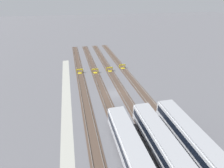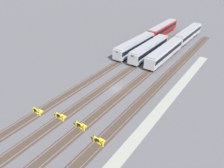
{
  "view_description": "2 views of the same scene",
  "coord_description": "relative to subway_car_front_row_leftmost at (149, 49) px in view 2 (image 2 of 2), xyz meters",
  "views": [
    {
      "loc": [
        34.29,
        -8.74,
        20.39
      ],
      "look_at": [
        -1.63,
        -0.0,
        1.8
      ],
      "focal_mm": 28.0,
      "sensor_mm": 36.0,
      "label": 1
    },
    {
      "loc": [
        -32.72,
        -21.96,
        24.73
      ],
      "look_at": [
        -1.63,
        -0.0,
        1.8
      ],
      "focal_mm": 35.0,
      "sensor_mm": 36.0,
      "label": 2
    }
  ],
  "objects": [
    {
      "name": "ground_plane",
      "position": [
        -19.35,
        -2.27,
        -2.04
      ],
      "size": [
        400.0,
        400.0,
        0.0
      ],
      "primitive_type": "plane",
      "color": "#5B5B60"
    },
    {
      "name": "service_walkway",
      "position": [
        -19.35,
        -13.04,
        -2.04
      ],
      "size": [
        54.0,
        2.0,
        0.01
      ],
      "primitive_type": "cube",
      "color": "#9E9E93",
      "rests_on": "ground"
    },
    {
      "name": "rail_track_nearest",
      "position": [
        -19.35,
        -9.0,
        -2.0
      ],
      "size": [
        90.0,
        2.23,
        0.21
      ],
      "color": "#47382D",
      "rests_on": "ground"
    },
    {
      "name": "rail_track_near_inner",
      "position": [
        -19.35,
        -4.51,
        -2.0
      ],
      "size": [
        90.0,
        2.24,
        0.21
      ],
      "color": "#47382D",
      "rests_on": "ground"
    },
    {
      "name": "rail_track_middle",
      "position": [
        -19.35,
        -0.02,
        -2.0
      ],
      "size": [
        90.0,
        2.24,
        0.21
      ],
      "color": "#47382D",
      "rests_on": "ground"
    },
    {
      "name": "rail_track_far_inner",
      "position": [
        -19.35,
        4.46,
        -2.0
      ],
      "size": [
        90.0,
        2.23,
        0.21
      ],
      "color": "#47382D",
      "rests_on": "ground"
    },
    {
      "name": "subway_car_front_row_leftmost",
      "position": [
        0.0,
        0.0,
        0.0
      ],
      "size": [
        18.02,
        2.97,
        3.7
      ],
      "color": "#B7BABF",
      "rests_on": "ground"
    },
    {
      "name": "subway_car_front_row_left_inner",
      "position": [
        18.89,
        -4.49,
        0.0
      ],
      "size": [
        18.03,
        3.06,
        3.7
      ],
      "color": "#B7BABF",
      "rests_on": "ground"
    },
    {
      "name": "subway_car_front_row_centre",
      "position": [
        19.13,
        4.46,
        0.0
      ],
      "size": [
        18.01,
        2.93,
        3.7
      ],
      "color": "red",
      "rests_on": "ground"
    },
    {
      "name": "subway_car_front_row_right_inner",
      "position": [
        0.0,
        -4.53,
        0.0
      ],
      "size": [
        18.01,
        2.89,
        3.7
      ],
      "color": "#B7BABF",
      "rests_on": "ground"
    },
    {
      "name": "subway_car_front_row_rightmost",
      "position": [
        -0.0,
        4.5,
        0.0
      ],
      "size": [
        18.06,
        3.22,
        3.7
      ],
      "color": "#B7BABF",
      "rests_on": "ground"
    },
    {
      "name": "bumper_stop_nearest_track",
      "position": [
        -33.87,
        -9.01,
        -1.53
      ],
      "size": [
        1.37,
        2.01,
        1.22
      ],
      "color": "yellow",
      "rests_on": "ground"
    },
    {
      "name": "bumper_stop_near_inner_track",
      "position": [
        -32.98,
        -4.52,
        -1.53
      ],
      "size": [
        1.38,
        2.01,
        1.22
      ],
      "color": "yellow",
      "rests_on": "ground"
    },
    {
      "name": "bumper_stop_middle_track",
      "position": [
        -33.22,
        -0.02,
        -1.53
      ],
      "size": [
        1.35,
        2.0,
        1.22
      ],
      "color": "yellow",
      "rests_on": "ground"
    },
    {
      "name": "bumper_stop_far_inner_track",
      "position": [
        -34.57,
        4.46,
        -1.53
      ],
      "size": [
        1.34,
        2.0,
        1.22
      ],
      "color": "yellow",
      "rests_on": "ground"
    }
  ]
}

